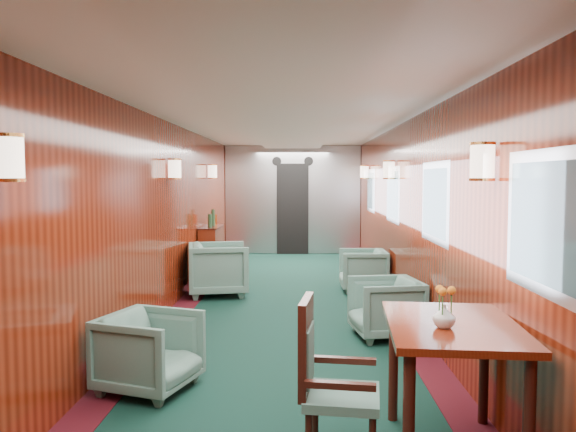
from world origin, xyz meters
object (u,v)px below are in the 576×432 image
object	(u,v)px
credenza	(211,251)
armchair_right_near	(385,308)
dining_table	(452,344)
side_chair	(326,377)
armchair_right_far	(363,270)
armchair_left_near	(150,352)
armchair_left_far	(218,269)

from	to	relation	value
credenza	armchair_right_near	size ratio (longest dim) A/B	1.65
dining_table	armchair_right_near	size ratio (longest dim) A/B	1.66
side_chair	armchair_right_far	size ratio (longest dim) A/B	1.45
armchair_right_near	armchair_right_far	distance (m)	2.44
dining_table	side_chair	size ratio (longest dim) A/B	1.16
dining_table	armchair_left_near	distance (m)	2.37
dining_table	armchair_right_near	distance (m)	2.56
armchair_right_near	side_chair	bearing A→B (deg)	-25.04
credenza	armchair_left_far	size ratio (longest dim) A/B	1.37
side_chair	credenza	world-z (taller)	credenza
credenza	armchair_left_far	xyz separation A→B (m)	(0.34, -1.48, -0.07)
dining_table	armchair_right_far	world-z (taller)	dining_table
armchair_left_near	armchair_left_far	bearing A→B (deg)	18.09
side_chair	armchair_left_near	bearing A→B (deg)	146.89
armchair_left_far	armchair_right_near	distance (m)	2.94
credenza	armchair_left_near	xyz separation A→B (m)	(0.32, -5.10, -0.14)
armchair_left_near	side_chair	bearing A→B (deg)	-112.20
side_chair	armchair_right_far	bearing A→B (deg)	88.80
dining_table	armchair_right_near	xyz separation A→B (m)	(-0.02, 2.54, -0.37)
dining_table	armchair_left_near	bearing A→B (deg)	159.24
credenza	armchair_right_far	distance (m)	2.70
side_chair	armchair_left_far	distance (m)	4.96
dining_table	armchair_left_far	size ratio (longest dim) A/B	1.37
dining_table	side_chair	world-z (taller)	side_chair
side_chair	armchair_right_near	bearing A→B (deg)	81.86
armchair_left_far	side_chair	bearing A→B (deg)	-175.59
credenza	armchair_left_near	distance (m)	5.11
dining_table	armchair_left_far	bearing A→B (deg)	118.89
dining_table	credenza	bearing A→B (deg)	116.24
side_chair	armchair_left_near	world-z (taller)	side_chair
side_chair	credenza	size ratio (longest dim) A/B	0.87
armchair_left_far	armchair_right_far	xyz separation A→B (m)	(2.11, 0.36, -0.07)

